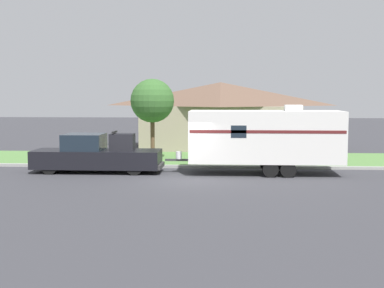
# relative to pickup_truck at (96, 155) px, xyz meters

# --- Properties ---
(ground_plane) EXTENTS (120.00, 120.00, 0.00)m
(ground_plane) POSITION_rel_pickup_truck_xyz_m (4.33, -1.99, -0.83)
(ground_plane) COLOR #38383D
(curb_strip) EXTENTS (80.00, 0.30, 0.14)m
(curb_strip) POSITION_rel_pickup_truck_xyz_m (4.33, 1.76, -0.76)
(curb_strip) COLOR #999993
(curb_strip) RESTS_ON ground_plane
(lawn_strip) EXTENTS (80.00, 7.00, 0.03)m
(lawn_strip) POSITION_rel_pickup_truck_xyz_m (4.33, 5.41, -0.82)
(lawn_strip) COLOR #568442
(lawn_strip) RESTS_ON ground_plane
(house_across_street) EXTENTS (11.40, 7.10, 4.58)m
(house_across_street) POSITION_rel_pickup_truck_xyz_m (5.87, 12.21, 1.54)
(house_across_street) COLOR gray
(house_across_street) RESTS_ON ground_plane
(pickup_truck) EXTENTS (6.24, 1.95, 2.00)m
(pickup_truck) POSITION_rel_pickup_truck_xyz_m (0.00, 0.00, 0.00)
(pickup_truck) COLOR black
(pickup_truck) RESTS_ON ground_plane
(travel_trailer) EXTENTS (8.34, 2.44, 3.27)m
(travel_trailer) POSITION_rel_pickup_truck_xyz_m (8.12, -0.00, 0.94)
(travel_trailer) COLOR black
(travel_trailer) RESTS_ON ground_plane
(mailbox) EXTENTS (0.48, 0.20, 1.25)m
(mailbox) POSITION_rel_pickup_truck_xyz_m (6.97, 2.73, 0.13)
(mailbox) COLOR brown
(mailbox) RESTS_ON ground_plane
(tree_in_yard) EXTENTS (2.47, 2.47, 4.63)m
(tree_in_yard) POSITION_rel_pickup_truck_xyz_m (2.10, 4.74, 2.54)
(tree_in_yard) COLOR brown
(tree_in_yard) RESTS_ON ground_plane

